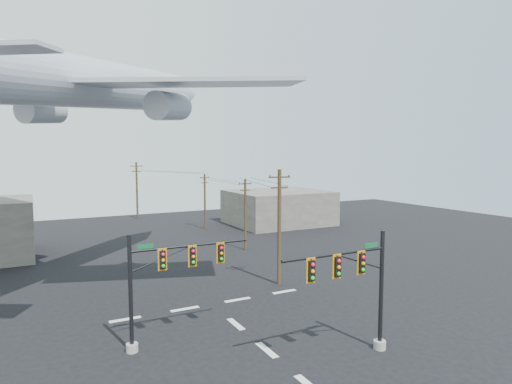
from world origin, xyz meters
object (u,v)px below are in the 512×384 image
utility_pole_a (279,225)px  airliner (104,86)px  signal_mast_far (163,281)px  utility_pole_c (205,200)px  utility_pole_b (245,213)px  signal_mast_near (359,287)px  utility_pole_d (137,189)px

utility_pole_a → airliner: size_ratio=0.35×
signal_mast_far → utility_pole_a: utility_pole_a is taller
signal_mast_far → utility_pole_c: size_ratio=0.92×
utility_pole_a → airliner: bearing=163.7°
signal_mast_far → utility_pole_b: (14.48, 19.20, 0.47)m
signal_mast_near → utility_pole_c: size_ratio=0.85×
signal_mast_far → airliner: size_ratio=0.26×
utility_pole_c → airliner: bearing=-145.7°
signal_mast_near → utility_pole_b: utility_pole_b is taller
utility_pole_b → utility_pole_c: utility_pole_b is taller
utility_pole_a → airliner: airliner is taller
utility_pole_d → signal_mast_near: bearing=-71.8°
signal_mast_near → utility_pole_d: bearing=89.8°
utility_pole_c → utility_pole_d: (-6.39, 14.39, 0.75)m
signal_mast_far → airliner: 16.85m
signal_mast_near → utility_pole_b: 25.79m
signal_mast_far → utility_pole_b: utility_pole_b is taller
utility_pole_c → airliner: airliner is taller
signal_mast_near → utility_pole_b: bearing=77.1°
signal_mast_near → airliner: 23.48m
utility_pole_d → signal_mast_far: bearing=-82.1°
airliner → utility_pole_d: bearing=29.2°
utility_pole_d → airliner: (-10.01, -36.62, 10.92)m
utility_pole_b → utility_pole_d: size_ratio=0.85×
signal_mast_near → utility_pole_d: (0.22, 54.25, 1.12)m
utility_pole_c → utility_pole_d: size_ratio=0.84×
utility_pole_b → utility_pole_c: bearing=83.1°
signal_mast_near → utility_pole_b: (5.74, 25.14, 0.41)m
utility_pole_a → airliner: (-12.45, 4.99, 10.83)m
utility_pole_a → utility_pole_c: utility_pole_a is taller
signal_mast_far → utility_pole_d: (8.96, 48.31, 1.18)m
airliner → signal_mast_far: bearing=-130.4°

